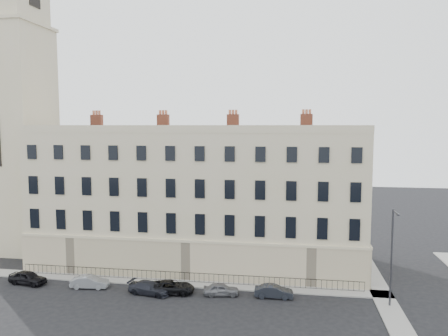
{
  "coord_description": "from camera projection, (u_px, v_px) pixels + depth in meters",
  "views": [
    {
      "loc": [
        4.49,
        -36.12,
        15.79
      ],
      "look_at": [
        -2.69,
        10.0,
        11.21
      ],
      "focal_mm": 35.0,
      "sensor_mm": 36.0,
      "label": 1
    }
  ],
  "objects": [
    {
      "name": "terrace",
      "position": [
        198.0,
        198.0,
        49.7
      ],
      "size": [
        36.22,
        12.22,
        17.0
      ],
      "color": "beige",
      "rests_on": "ground"
    },
    {
      "name": "streetlamp",
      "position": [
        392.0,
        253.0,
        37.53
      ],
      "size": [
        0.22,
        1.87,
        8.65
      ],
      "rotation": [
        0.0,
        0.0,
        -0.02
      ],
      "color": "#333339",
      "rests_on": "ground"
    },
    {
      "name": "car_d",
      "position": [
        171.0,
        287.0,
        41.06
      ],
      "size": [
        4.57,
        2.54,
        1.21
      ],
      "primitive_type": "imported",
      "rotation": [
        0.0,
        0.0,
        1.7
      ],
      "color": "black",
      "rests_on": "ground"
    },
    {
      "name": "pavement_east_return",
      "position": [
        376.0,
        283.0,
        43.62
      ],
      "size": [
        2.0,
        24.0,
        0.12
      ],
      "primitive_type": "cube",
      "color": "gray",
      "rests_on": "ground"
    },
    {
      "name": "railings",
      "position": [
        185.0,
        277.0,
        43.92
      ],
      "size": [
        35.0,
        0.04,
        0.96
      ],
      "color": "black",
      "rests_on": "ground"
    },
    {
      "name": "car_f",
      "position": [
        274.0,
        291.0,
        40.04
      ],
      "size": [
        3.56,
        1.29,
        1.17
      ],
      "primitive_type": "imported",
      "rotation": [
        0.0,
        0.0,
        1.59
      ],
      "color": "black",
      "rests_on": "ground"
    },
    {
      "name": "pavement_terrace",
      "position": [
        145.0,
        281.0,
        44.19
      ],
      "size": [
        48.0,
        2.0,
        0.12
      ],
      "primitive_type": "cube",
      "color": "gray",
      "rests_on": "ground"
    },
    {
      "name": "church_tower",
      "position": [
        12.0,
        102.0,
        54.28
      ],
      "size": [
        8.0,
        8.13,
        44.0
      ],
      "color": "beige",
      "rests_on": "ground"
    },
    {
      "name": "car_e",
      "position": [
        221.0,
        289.0,
        40.58
      ],
      "size": [
        3.52,
        1.88,
        1.14
      ],
      "primitive_type": "imported",
      "rotation": [
        0.0,
        0.0,
        1.74
      ],
      "color": "slate",
      "rests_on": "ground"
    },
    {
      "name": "car_c",
      "position": [
        150.0,
        288.0,
        40.87
      ],
      "size": [
        4.33,
        2.34,
        1.19
      ],
      "primitive_type": "imported",
      "rotation": [
        0.0,
        0.0,
        1.4
      ],
      "color": "black",
      "rests_on": "ground"
    },
    {
      "name": "car_b",
      "position": [
        90.0,
        282.0,
        42.45
      ],
      "size": [
        3.75,
        1.63,
        1.2
      ],
      "primitive_type": "imported",
      "rotation": [
        0.0,
        0.0,
        1.67
      ],
      "color": "gray",
      "rests_on": "ground"
    },
    {
      "name": "car_a",
      "position": [
        28.0,
        278.0,
        43.45
      ],
      "size": [
        4.08,
        2.17,
        1.32
      ],
      "primitive_type": "imported",
      "rotation": [
        0.0,
        0.0,
        1.41
      ],
      "color": "black",
      "rests_on": "ground"
    },
    {
      "name": "ground",
      "position": [
        237.0,
        308.0,
        37.75
      ],
      "size": [
        160.0,
        160.0,
        0.0
      ],
      "primitive_type": "plane",
      "color": "black",
      "rests_on": "ground"
    }
  ]
}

